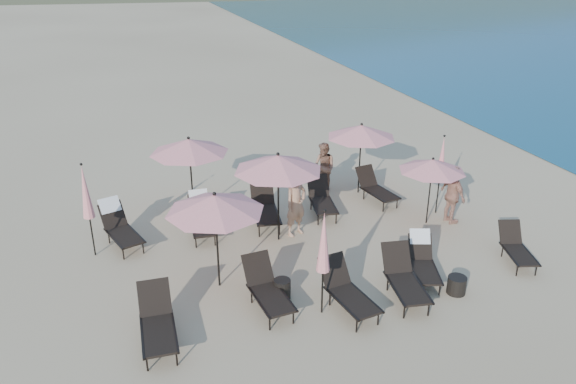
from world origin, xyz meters
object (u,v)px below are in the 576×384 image
object	(u,v)px
umbrella_closed_2	(86,192)
side_table_1	(457,285)
umbrella_open_1	(278,163)
lounger_6	(119,225)
umbrella_closed_0	(324,243)
lounger_0	(157,322)
lounger_1	(267,288)
umbrella_closed_1	(442,159)
umbrella_open_0	(215,204)
umbrella_open_4	(361,131)
beachgoer_b	(324,167)
lounger_10	(376,188)
lounger_9	(322,199)
lounger_7	(201,216)
beachgoer_c	(453,195)
umbrella_open_3	(189,146)
lounger_2	(347,290)
beachgoer_a	(296,203)
side_table_0	(282,289)
lounger_3	(404,278)
umbrella_open_2	(432,165)
lounger_4	(423,259)
lounger_8	(265,207)

from	to	relation	value
umbrella_closed_2	side_table_1	xyz separation A→B (m)	(7.82, -4.35, -1.55)
umbrella_open_1	umbrella_closed_2	xyz separation A→B (m)	(-4.72, 0.66, -0.45)
lounger_6	umbrella_closed_2	world-z (taller)	umbrella_closed_2
lounger_6	umbrella_closed_0	bearing A→B (deg)	-66.68
lounger_0	lounger_6	world-z (taller)	lounger_6
lounger_0	side_table_1	world-z (taller)	lounger_0
lounger_1	umbrella_closed_1	bearing A→B (deg)	20.37
umbrella_closed_1	umbrella_open_0	bearing A→B (deg)	-165.01
umbrella_open_4	beachgoer_b	xyz separation A→B (m)	(-0.99, 0.51, -1.25)
lounger_10	umbrella_open_4	bearing A→B (deg)	97.81
lounger_9	umbrella_closed_2	distance (m)	6.57
umbrella_open_0	beachgoer_b	xyz separation A→B (m)	(4.34, 4.44, -1.31)
lounger_0	lounger_7	bearing A→B (deg)	71.36
lounger_1	umbrella_open_0	distance (m)	2.17
side_table_1	beachgoer_c	size ratio (longest dim) A/B	0.26
umbrella_open_3	beachgoer_b	distance (m)	4.52
lounger_7	umbrella_closed_0	size ratio (longest dim) A/B	0.68
lounger_0	beachgoer_b	distance (m)	8.47
lounger_0	lounger_2	bearing A→B (deg)	0.07
umbrella_open_4	beachgoer_a	distance (m)	3.67
umbrella_open_1	side_table_0	size ratio (longest dim) A/B	5.24
lounger_7	side_table_0	world-z (taller)	lounger_7
lounger_3	lounger_7	distance (m)	5.85
umbrella_open_3	umbrella_closed_2	xyz separation A→B (m)	(-2.80, -1.59, -0.37)
lounger_1	lounger_3	size ratio (longest dim) A/B	0.97
lounger_0	lounger_1	size ratio (longest dim) A/B	1.00
umbrella_open_1	umbrella_closed_2	size ratio (longest dim) A/B	0.99
lounger_6	beachgoer_b	distance (m)	6.63
umbrella_open_2	side_table_0	xyz separation A→B (m)	(-5.04, -2.29, -1.53)
lounger_2	lounger_3	world-z (taller)	lounger_3
lounger_4	umbrella_closed_0	xyz separation A→B (m)	(-2.80, -0.61, 1.25)
umbrella_closed_1	beachgoer_b	distance (m)	3.75
lounger_6	umbrella_open_0	bearing A→B (deg)	-71.41
lounger_8	umbrella_open_2	size ratio (longest dim) A/B	0.93
side_table_1	lounger_6	bearing A→B (deg)	146.08
lounger_2	umbrella_open_3	bearing A→B (deg)	103.76
lounger_2	umbrella_open_0	xyz separation A→B (m)	(-2.46, 1.75, 1.65)
lounger_7	umbrella_open_2	distance (m)	6.48
lounger_4	lounger_7	bearing A→B (deg)	158.52
lounger_6	umbrella_closed_2	size ratio (longest dim) A/B	0.73
lounger_3	beachgoer_a	xyz separation A→B (m)	(-1.35, 3.57, 0.45)
umbrella_open_1	beachgoer_b	world-z (taller)	umbrella_open_1
lounger_8	beachgoer_c	world-z (taller)	beachgoer_c
umbrella_closed_0	beachgoer_c	distance (m)	5.89
lounger_0	beachgoer_b	world-z (taller)	beachgoer_b
umbrella_open_2	side_table_1	world-z (taller)	umbrella_open_2
lounger_8	side_table_0	xyz separation A→B (m)	(-0.67, -3.76, -0.24)
lounger_1	side_table_1	size ratio (longest dim) A/B	4.06
umbrella_open_3	beachgoer_a	world-z (taller)	umbrella_open_3
lounger_9	umbrella_closed_1	bearing A→B (deg)	-9.09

